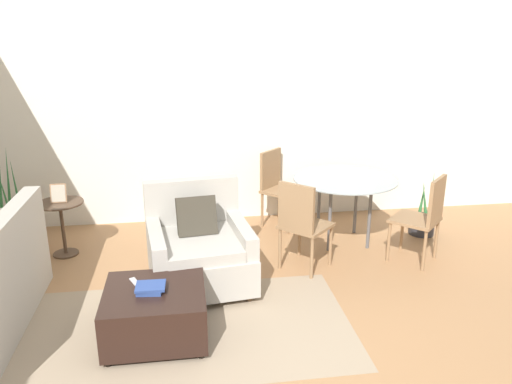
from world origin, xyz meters
TOP-DOWN VIEW (x-y plane):
  - wall_back at (0.00, 3.28)m, footprint 12.00×0.06m
  - area_rug at (-0.57, 0.85)m, footprint 2.68×1.46m
  - armchair at (-0.39, 1.58)m, footprint 0.99×1.02m
  - ottoman at (-0.75, 0.77)m, footprint 0.75×0.71m
  - book_stack at (-0.78, 0.75)m, footprint 0.22×0.18m
  - tv_remote_primary at (-0.90, 0.91)m, footprint 0.09×0.14m
  - potted_plant at (-2.28, 2.45)m, footprint 0.40×0.40m
  - side_table at (-1.76, 2.41)m, footprint 0.47×0.47m
  - picture_frame at (-1.76, 2.41)m, footprint 0.16×0.07m
  - dining_table at (1.21, 2.33)m, footprint 1.11×1.11m
  - dining_chair_near_left at (0.59, 1.71)m, footprint 0.59×0.59m
  - dining_chair_near_right at (1.83, 1.71)m, footprint 0.59×0.59m
  - dining_chair_far_left at (0.59, 2.95)m, footprint 0.59×0.59m
  - potted_plant_small at (2.18, 2.41)m, footprint 0.28×0.28m

SIDE VIEW (x-z plane):
  - area_rug at x=-0.57m, z-range 0.00..0.01m
  - potted_plant_small at x=2.18m, z-range -0.22..0.52m
  - potted_plant at x=-2.28m, z-range -0.36..0.79m
  - ottoman at x=-0.75m, z-range 0.02..0.42m
  - armchair at x=-0.39m, z-range -0.11..0.80m
  - tv_remote_primary at x=-0.90m, z-range 0.40..0.41m
  - side_table at x=-1.76m, z-range 0.12..0.70m
  - book_stack at x=-0.78m, z-range 0.40..0.45m
  - dining_chair_near_left at x=0.59m, z-range 0.07..0.97m
  - dining_chair_near_right at x=1.83m, z-range 0.07..0.97m
  - dining_chair_far_left at x=0.59m, z-range 0.07..0.97m
  - dining_table at x=1.21m, z-range 0.29..1.01m
  - picture_frame at x=-1.76m, z-range 0.58..0.77m
  - wall_back at x=0.00m, z-range 0.00..2.75m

